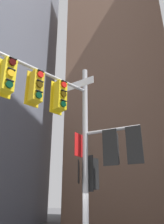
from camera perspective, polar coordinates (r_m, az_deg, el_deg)
building_mid_block at (r=32.00m, az=9.03°, el=6.65°), size 12.19×12.19×35.02m
signal_pole_assembly at (r=6.88m, az=-1.24°, el=-5.29°), size 3.96×3.19×7.01m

